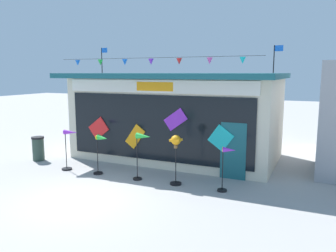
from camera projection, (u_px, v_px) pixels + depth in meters
The scene contains 8 objects.
ground_plane at pixel (80, 199), 9.96m from camera, with size 80.00×80.00×0.00m, color #9E9B99.
kite_shop_building at pixel (178, 115), 14.78m from camera, with size 8.81×5.18×4.86m.
wind_spinner_far_left at pixel (69, 144), 12.77m from camera, with size 0.74×0.38×1.58m.
wind_spinner_left at pixel (101, 147), 12.20m from camera, with size 0.68×0.34×1.48m.
wind_spinner_center_left at pixel (142, 145), 11.51m from camera, with size 0.69×0.31×1.67m.
wind_spinner_center_right at pixel (176, 148), 11.08m from camera, with size 0.39×0.39×1.68m.
wind_spinner_right at pixel (226, 163), 10.44m from camera, with size 0.56×0.31×1.44m.
trash_bin at pixel (38, 148), 14.31m from camera, with size 0.52×0.52×1.02m.
Camera 1 is at (6.31, -7.56, 3.70)m, focal length 36.08 mm.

